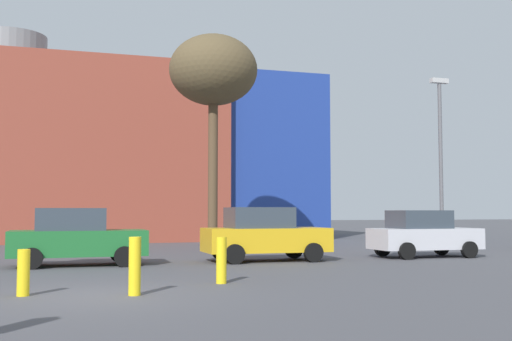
{
  "coord_description": "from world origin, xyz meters",
  "views": [
    {
      "loc": [
        -0.61,
        -12.74,
        1.65
      ],
      "look_at": [
        5.29,
        6.37,
        2.97
      ],
      "focal_mm": 43.72,
      "sensor_mm": 36.0,
      "label": 1
    }
  ],
  "objects_px": {
    "street_lamp": "(441,152)",
    "parked_car_3": "(264,234)",
    "parked_car_4": "(423,234)",
    "bollard_yellow_1": "(135,266)",
    "parked_car_2": "(77,237)",
    "bollard_yellow_0": "(221,260)",
    "bollard_yellow_2": "(23,273)",
    "bare_tree_0": "(213,73)"
  },
  "relations": [
    {
      "from": "parked_car_2",
      "to": "bare_tree_0",
      "type": "distance_m",
      "value": 10.4
    },
    {
      "from": "bollard_yellow_0",
      "to": "bollard_yellow_1",
      "type": "bearing_deg",
      "value": -145.16
    },
    {
      "from": "bollard_yellow_2",
      "to": "parked_car_4",
      "type": "bearing_deg",
      "value": 27.23
    },
    {
      "from": "bollard_yellow_1",
      "to": "street_lamp",
      "type": "distance_m",
      "value": 17.61
    },
    {
      "from": "bare_tree_0",
      "to": "bollard_yellow_1",
      "type": "distance_m",
      "value": 15.49
    },
    {
      "from": "bollard_yellow_1",
      "to": "street_lamp",
      "type": "bearing_deg",
      "value": 36.47
    },
    {
      "from": "parked_car_2",
      "to": "parked_car_4",
      "type": "relative_size",
      "value": 1.04
    },
    {
      "from": "parked_car_2",
      "to": "parked_car_4",
      "type": "distance_m",
      "value": 12.12
    },
    {
      "from": "bare_tree_0",
      "to": "bollard_yellow_2",
      "type": "relative_size",
      "value": 10.1
    },
    {
      "from": "bare_tree_0",
      "to": "bollard_yellow_1",
      "type": "xyz_separation_m",
      "value": [
        -4.62,
        -13.03,
        -7.0
      ]
    },
    {
      "from": "parked_car_4",
      "to": "bollard_yellow_1",
      "type": "distance_m",
      "value": 13.36
    },
    {
      "from": "bollard_yellow_2",
      "to": "street_lamp",
      "type": "distance_m",
      "value": 19.04
    },
    {
      "from": "parked_car_4",
      "to": "bollard_yellow_1",
      "type": "bearing_deg",
      "value": -146.53
    },
    {
      "from": "street_lamp",
      "to": "parked_car_3",
      "type": "bearing_deg",
      "value": -161.88
    },
    {
      "from": "bollard_yellow_2",
      "to": "parked_car_3",
      "type": "bearing_deg",
      "value": 43.57
    },
    {
      "from": "parked_car_2",
      "to": "bollard_yellow_0",
      "type": "height_order",
      "value": "parked_car_2"
    },
    {
      "from": "bollard_yellow_1",
      "to": "parked_car_3",
      "type": "bearing_deg",
      "value": 55.49
    },
    {
      "from": "parked_car_3",
      "to": "bollard_yellow_0",
      "type": "bearing_deg",
      "value": -116.52
    },
    {
      "from": "bare_tree_0",
      "to": "street_lamp",
      "type": "xyz_separation_m",
      "value": [
        9.24,
        -2.78,
        -3.39
      ]
    },
    {
      "from": "parked_car_3",
      "to": "bare_tree_0",
      "type": "distance_m",
      "value": 8.77
    },
    {
      "from": "bollard_yellow_2",
      "to": "street_lamp",
      "type": "xyz_separation_m",
      "value": [
        15.95,
        9.69,
        3.73
      ]
    },
    {
      "from": "bollard_yellow_0",
      "to": "parked_car_4",
      "type": "bearing_deg",
      "value": 33.14
    },
    {
      "from": "parked_car_2",
      "to": "street_lamp",
      "type": "height_order",
      "value": "street_lamp"
    },
    {
      "from": "parked_car_3",
      "to": "bollard_yellow_1",
      "type": "relative_size",
      "value": 3.6
    },
    {
      "from": "bare_tree_0",
      "to": "bollard_yellow_1",
      "type": "bearing_deg",
      "value": -109.53
    },
    {
      "from": "bollard_yellow_1",
      "to": "street_lamp",
      "type": "xyz_separation_m",
      "value": [
        13.86,
        10.24,
        3.61
      ]
    },
    {
      "from": "parked_car_3",
      "to": "bollard_yellow_1",
      "type": "height_order",
      "value": "parked_car_3"
    },
    {
      "from": "parked_car_2",
      "to": "bollard_yellow_2",
      "type": "relative_size",
      "value": 4.46
    },
    {
      "from": "parked_car_4",
      "to": "bollard_yellow_0",
      "type": "height_order",
      "value": "parked_car_4"
    },
    {
      "from": "parked_car_4",
      "to": "bollard_yellow_0",
      "type": "distance_m",
      "value": 10.77
    },
    {
      "from": "bare_tree_0",
      "to": "street_lamp",
      "type": "distance_m",
      "value": 10.23
    },
    {
      "from": "parked_car_2",
      "to": "bollard_yellow_1",
      "type": "relative_size",
      "value": 3.53
    },
    {
      "from": "parked_car_4",
      "to": "bollard_yellow_2",
      "type": "distance_m",
      "value": 14.89
    },
    {
      "from": "parked_car_3",
      "to": "street_lamp",
      "type": "bearing_deg",
      "value": 18.12
    },
    {
      "from": "bollard_yellow_1",
      "to": "street_lamp",
      "type": "relative_size",
      "value": 0.16
    },
    {
      "from": "bollard_yellow_1",
      "to": "bollard_yellow_0",
      "type": "bearing_deg",
      "value": 34.84
    },
    {
      "from": "bollard_yellow_2",
      "to": "bare_tree_0",
      "type": "bearing_deg",
      "value": 61.7
    },
    {
      "from": "parked_car_4",
      "to": "parked_car_3",
      "type": "bearing_deg",
      "value": -180.0
    },
    {
      "from": "street_lamp",
      "to": "parked_car_4",
      "type": "bearing_deg",
      "value": -133.35
    },
    {
      "from": "parked_car_2",
      "to": "parked_car_3",
      "type": "xyz_separation_m",
      "value": [
        6.04,
        -0.0,
        0.02
      ]
    },
    {
      "from": "parked_car_3",
      "to": "parked_car_4",
      "type": "height_order",
      "value": "parked_car_3"
    },
    {
      "from": "bare_tree_0",
      "to": "bollard_yellow_2",
      "type": "xyz_separation_m",
      "value": [
        -6.72,
        -12.47,
        -7.12
      ]
    }
  ]
}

